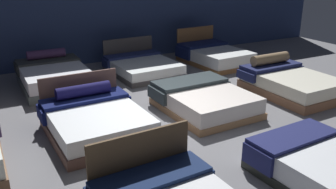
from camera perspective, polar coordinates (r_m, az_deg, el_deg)
The scene contains 9 objects.
ground_plane at distance 6.82m, azimuth -1.11°, elevation -5.23°, with size 18.00×18.00×0.02m, color slate.
showroom_back_wall at distance 11.03m, azimuth -13.74°, elevation 13.49°, with size 18.00×0.06×3.50m, color navy.
bed_2 at distance 5.56m, azimuth 23.69°, elevation -10.64°, with size 1.56×2.03×0.49m.
bed_5 at distance 6.61m, azimuth -11.24°, elevation -3.98°, with size 1.70×1.96×0.90m.
bed_6 at distance 7.55m, azimuth 5.60°, elevation -0.80°, with size 1.71×1.99×0.51m.
bed_7 at distance 8.93m, azimuth 18.48°, elevation 1.77°, with size 1.65×2.12×0.80m.
bed_9 at distance 9.36m, azimuth -17.37°, elevation 2.75°, with size 1.58×2.15×0.78m.
bed_10 at distance 10.05m, azimuth -4.03°, elevation 4.37°, with size 1.74×2.01×0.84m.
bed_11 at distance 11.14m, azimuth 7.12°, elevation 6.09°, with size 1.62×2.19×0.95m.
Camera 1 is at (-2.80, -5.50, 2.90)m, focal length 39.10 mm.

